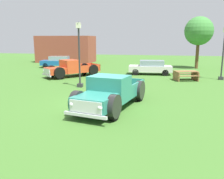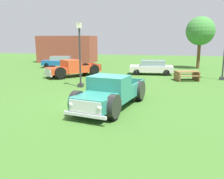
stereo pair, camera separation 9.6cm
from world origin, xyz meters
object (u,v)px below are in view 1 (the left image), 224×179
object	(u,v)px
sedan_distant_a	(151,67)
lamp_post_far	(79,54)
lamp_post_near	(223,53)
picnic_table	(186,74)
pickup_truck_behind_left	(69,69)
pickup_truck_foreground	(109,94)
oak_tree_east	(199,31)
sedan_distant_b	(58,62)

from	to	relation	value
sedan_distant_a	lamp_post_far	world-z (taller)	lamp_post_far
lamp_post_near	lamp_post_far	size ratio (longest dim) A/B	0.96
lamp_post_far	picnic_table	bearing A→B (deg)	30.58
pickup_truck_behind_left	pickup_truck_foreground	bearing A→B (deg)	-58.25
lamp_post_near	oak_tree_east	world-z (taller)	oak_tree_east
lamp_post_far	picnic_table	world-z (taller)	lamp_post_far
pickup_truck_foreground	lamp_post_near	size ratio (longest dim) A/B	1.30
sedan_distant_b	oak_tree_east	bearing A→B (deg)	8.03
sedan_distant_a	picnic_table	distance (m)	4.11
pickup_truck_foreground	picnic_table	bearing A→B (deg)	65.17
lamp_post_near	lamp_post_far	bearing A→B (deg)	-152.73
sedan_distant_a	sedan_distant_b	size ratio (longest dim) A/B	0.98
sedan_distant_b	picnic_table	distance (m)	15.52
lamp_post_near	pickup_truck_foreground	bearing A→B (deg)	-125.10
sedan_distant_a	sedan_distant_b	xyz separation A→B (m)	(-11.09, 3.69, -0.01)
oak_tree_east	lamp_post_far	bearing A→B (deg)	-125.64
lamp_post_far	lamp_post_near	bearing A→B (deg)	27.27
pickup_truck_foreground	oak_tree_east	bearing A→B (deg)	70.93
sedan_distant_a	lamp_post_far	bearing A→B (deg)	-122.05
sedan_distant_b	oak_tree_east	xyz separation A→B (m)	(16.02, 2.26, 3.49)
sedan_distant_a	oak_tree_east	distance (m)	8.47
sedan_distant_a	sedan_distant_b	distance (m)	11.69
lamp_post_far	picnic_table	distance (m)	8.97
picnic_table	sedan_distant_b	bearing A→B (deg)	155.24
sedan_distant_a	lamp_post_far	xyz separation A→B (m)	(-4.55, -7.27, 1.64)
lamp_post_near	lamp_post_far	xyz separation A→B (m)	(-10.47, -5.40, 0.10)
sedan_distant_b	lamp_post_far	xyz separation A→B (m)	(6.54, -10.96, 1.65)
lamp_post_near	picnic_table	bearing A→B (deg)	-162.27
pickup_truck_foreground	lamp_post_far	bearing A→B (deg)	122.85
pickup_truck_foreground	sedan_distant_b	world-z (taller)	pickup_truck_foreground
pickup_truck_behind_left	picnic_table	bearing A→B (deg)	1.27
sedan_distant_b	oak_tree_east	world-z (taller)	oak_tree_east
pickup_truck_foreground	oak_tree_east	size ratio (longest dim) A/B	0.96
sedan_distant_a	picnic_table	xyz separation A→B (m)	(3.00, -2.81, -0.21)
lamp_post_near	picnic_table	xyz separation A→B (m)	(-2.92, -0.93, -1.76)
lamp_post_near	sedan_distant_a	bearing A→B (deg)	162.39
oak_tree_east	picnic_table	bearing A→B (deg)	-102.40
pickup_truck_foreground	lamp_post_near	world-z (taller)	lamp_post_near
sedan_distant_a	lamp_post_near	distance (m)	6.40
pickup_truck_foreground	lamp_post_far	size ratio (longest dim) A/B	1.25
pickup_truck_foreground	oak_tree_east	distance (m)	19.53
lamp_post_far	picnic_table	size ratio (longest dim) A/B	2.09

